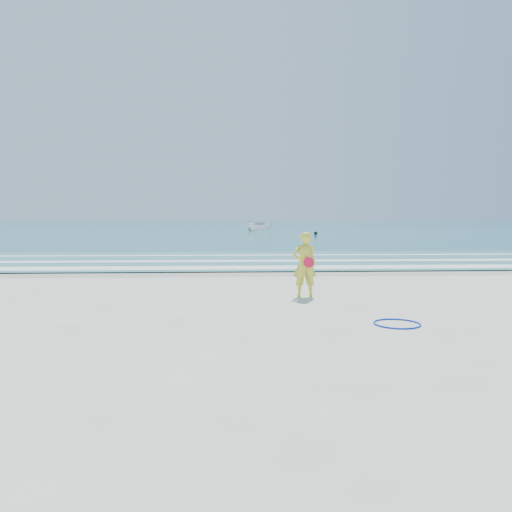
{
  "coord_description": "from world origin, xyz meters",
  "views": [
    {
      "loc": [
        -0.07,
        -8.87,
        2.02
      ],
      "look_at": [
        0.59,
        4.0,
        1.0
      ],
      "focal_mm": 35.0,
      "sensor_mm": 36.0,
      "label": 1
    }
  ],
  "objects": [
    {
      "name": "shallow",
      "position": [
        0.0,
        14.0,
        0.04
      ],
      "size": [
        400.0,
        10.0,
        0.01
      ],
      "primitive_type": "cube",
      "color": "#59B7AD",
      "rests_on": "ocean"
    },
    {
      "name": "woman",
      "position": [
        1.78,
        3.52,
        0.82
      ],
      "size": [
        0.62,
        0.43,
        1.64
      ],
      "color": "yellow",
      "rests_on": "ground"
    },
    {
      "name": "hoop",
      "position": [
        3.04,
        0.2,
        0.02
      ],
      "size": [
        1.05,
        1.05,
        0.03
      ],
      "primitive_type": "torus",
      "rotation": [
        0.0,
        0.0,
        0.24
      ],
      "color": "#0B27CA",
      "rests_on": "ground"
    },
    {
      "name": "ocean",
      "position": [
        0.0,
        105.0,
        0.02
      ],
      "size": [
        400.0,
        190.0,
        0.04
      ],
      "primitive_type": "cube",
      "color": "#19727F",
      "rests_on": "ground"
    },
    {
      "name": "foam_far",
      "position": [
        0.0,
        16.5,
        0.05
      ],
      "size": [
        400.0,
        0.6,
        0.01
      ],
      "primitive_type": "cube",
      "color": "white",
      "rests_on": "shallow"
    },
    {
      "name": "buoy",
      "position": [
        9.09,
        44.44,
        0.23
      ],
      "size": [
        0.39,
        0.39,
        0.39
      ],
      "primitive_type": "sphere",
      "color": "black",
      "rests_on": "ocean"
    },
    {
      "name": "wet_sand",
      "position": [
        0.0,
        9.0,
        0.0
      ],
      "size": [
        400.0,
        2.4,
        0.0
      ],
      "primitive_type": "cube",
      "color": "#B2A893",
      "rests_on": "ground"
    },
    {
      "name": "boat",
      "position": [
        4.04,
        60.88,
        0.81
      ],
      "size": [
        4.24,
        2.65,
        1.53
      ],
      "primitive_type": "imported",
      "rotation": [
        0.0,
        0.0,
        1.89
      ],
      "color": "silver",
      "rests_on": "ocean"
    },
    {
      "name": "ground",
      "position": [
        0.0,
        0.0,
        0.0
      ],
      "size": [
        400.0,
        400.0,
        0.0
      ],
      "primitive_type": "plane",
      "color": "silver",
      "rests_on": "ground"
    },
    {
      "name": "foam_mid",
      "position": [
        0.0,
        13.2,
        0.05
      ],
      "size": [
        400.0,
        0.9,
        0.01
      ],
      "primitive_type": "cube",
      "color": "white",
      "rests_on": "shallow"
    },
    {
      "name": "foam_near",
      "position": [
        0.0,
        10.3,
        0.05
      ],
      "size": [
        400.0,
        1.4,
        0.01
      ],
      "primitive_type": "cube",
      "color": "white",
      "rests_on": "shallow"
    }
  ]
}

